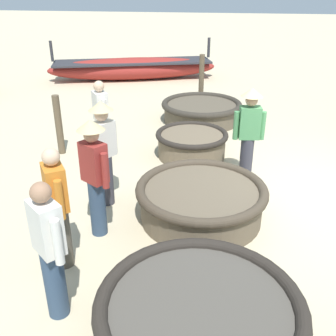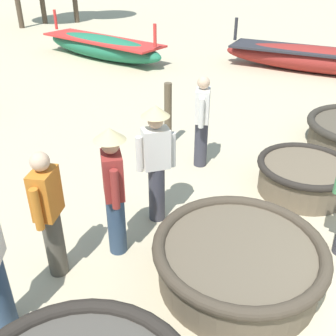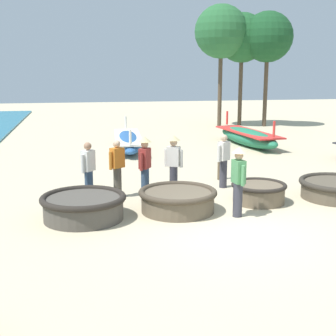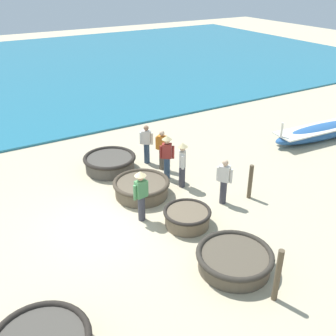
{
  "view_description": "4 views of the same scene",
  "coord_description": "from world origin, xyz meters",
  "px_view_note": "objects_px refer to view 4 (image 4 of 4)",
  "views": [
    {
      "loc": [
        -5.94,
        1.34,
        3.21
      ],
      "look_at": [
        -1.01,
        2.14,
        0.82
      ],
      "focal_mm": 42.0,
      "sensor_mm": 36.0,
      "label": 1
    },
    {
      "loc": [
        -3.84,
        -0.07,
        3.34
      ],
      "look_at": [
        -0.54,
        3.14,
        0.72
      ],
      "focal_mm": 42.0,
      "sensor_mm": 36.0,
      "label": 2
    },
    {
      "loc": [
        -3.24,
        -9.08,
        3.43
      ],
      "look_at": [
        -1.01,
        2.58,
        0.9
      ],
      "focal_mm": 50.0,
      "sensor_mm": 36.0,
      "label": 3
    },
    {
      "loc": [
        9.36,
        -3.44,
        6.93
      ],
      "look_at": [
        -0.65,
        2.52,
        0.94
      ],
      "focal_mm": 42.0,
      "sensor_mm": 36.0,
      "label": 4
    }
  ],
  "objects_px": {
    "mooring_post_mid_beach": "(278,276)",
    "mooring_post_shoreline": "(250,182)",
    "coracle_weathered": "(234,259)",
    "coracle_nearest": "(187,217)",
    "fisherman_crouching": "(224,180)",
    "fisherman_hauling": "(141,193)",
    "long_boat_green_hull": "(324,131)",
    "fisherman_standing_left": "(147,143)",
    "fisherman_standing_right": "(162,149)",
    "coracle_front_right": "(110,162)",
    "fisherman_with_hat": "(182,162)",
    "coracle_upturned": "(141,187)",
    "fisherman_by_coracle": "(167,154)"
  },
  "relations": [
    {
      "from": "coracle_nearest",
      "to": "long_boat_green_hull",
      "type": "distance_m",
      "value": 9.29
    },
    {
      "from": "coracle_nearest",
      "to": "fisherman_standing_right",
      "type": "xyz_separation_m",
      "value": [
        -3.57,
        1.2,
        0.55
      ]
    },
    {
      "from": "long_boat_green_hull",
      "to": "fisherman_hauling",
      "type": "distance_m",
      "value": 10.13
    },
    {
      "from": "mooring_post_shoreline",
      "to": "long_boat_green_hull",
      "type": "bearing_deg",
      "value": 109.39
    },
    {
      "from": "coracle_weathered",
      "to": "mooring_post_mid_beach",
      "type": "distance_m",
      "value": 1.39
    },
    {
      "from": "coracle_nearest",
      "to": "fisherman_with_hat",
      "type": "relative_size",
      "value": 0.86
    },
    {
      "from": "fisherman_standing_left",
      "to": "fisherman_crouching",
      "type": "relative_size",
      "value": 1.0
    },
    {
      "from": "fisherman_by_coracle",
      "to": "fisherman_hauling",
      "type": "relative_size",
      "value": 1.0
    },
    {
      "from": "coracle_front_right",
      "to": "fisherman_by_coracle",
      "type": "bearing_deg",
      "value": 42.89
    },
    {
      "from": "coracle_nearest",
      "to": "coracle_front_right",
      "type": "distance_m",
      "value": 4.54
    },
    {
      "from": "coracle_nearest",
      "to": "long_boat_green_hull",
      "type": "bearing_deg",
      "value": 105.42
    },
    {
      "from": "coracle_nearest",
      "to": "long_boat_green_hull",
      "type": "relative_size",
      "value": 0.26
    },
    {
      "from": "coracle_front_right",
      "to": "fisherman_hauling",
      "type": "bearing_deg",
      "value": -7.8
    },
    {
      "from": "fisherman_standing_left",
      "to": "fisherman_with_hat",
      "type": "height_order",
      "value": "fisherman_with_hat"
    },
    {
      "from": "fisherman_standing_left",
      "to": "fisherman_standing_right",
      "type": "bearing_deg",
      "value": 17.97
    },
    {
      "from": "coracle_front_right",
      "to": "fisherman_standing_right",
      "type": "bearing_deg",
      "value": 61.87
    },
    {
      "from": "coracle_nearest",
      "to": "fisherman_crouching",
      "type": "xyz_separation_m",
      "value": [
        -0.44,
        1.68,
        0.55
      ]
    },
    {
      "from": "fisherman_hauling",
      "to": "long_boat_green_hull",
      "type": "bearing_deg",
      "value": 98.72
    },
    {
      "from": "coracle_weathered",
      "to": "mooring_post_shoreline",
      "type": "relative_size",
      "value": 1.65
    },
    {
      "from": "fisherman_by_coracle",
      "to": "mooring_post_shoreline",
      "type": "height_order",
      "value": "fisherman_by_coracle"
    },
    {
      "from": "coracle_nearest",
      "to": "fisherman_crouching",
      "type": "relative_size",
      "value": 0.91
    },
    {
      "from": "coracle_upturned",
      "to": "fisherman_with_hat",
      "type": "distance_m",
      "value": 1.64
    },
    {
      "from": "coracle_nearest",
      "to": "fisherman_standing_left",
      "type": "xyz_separation_m",
      "value": [
        -4.34,
        0.95,
        0.55
      ]
    },
    {
      "from": "coracle_weathered",
      "to": "fisherman_hauling",
      "type": "bearing_deg",
      "value": -161.88
    },
    {
      "from": "mooring_post_mid_beach",
      "to": "mooring_post_shoreline",
      "type": "distance_m",
      "value": 4.54
    },
    {
      "from": "fisherman_crouching",
      "to": "long_boat_green_hull",
      "type": "bearing_deg",
      "value": 105.61
    },
    {
      "from": "mooring_post_mid_beach",
      "to": "mooring_post_shoreline",
      "type": "xyz_separation_m",
      "value": [
        -3.77,
        2.53,
        -0.11
      ]
    },
    {
      "from": "mooring_post_shoreline",
      "to": "fisherman_by_coracle",
      "type": "bearing_deg",
      "value": -147.46
    },
    {
      "from": "coracle_weathered",
      "to": "fisherman_crouching",
      "type": "xyz_separation_m",
      "value": [
        -2.65,
        1.69,
        0.56
      ]
    },
    {
      "from": "coracle_upturned",
      "to": "coracle_weathered",
      "type": "bearing_deg",
      "value": 4.7
    },
    {
      "from": "fisherman_hauling",
      "to": "fisherman_standing_left",
      "type": "bearing_deg",
      "value": 149.65
    },
    {
      "from": "coracle_front_right",
      "to": "fisherman_crouching",
      "type": "xyz_separation_m",
      "value": [
        4.06,
        2.23,
        0.52
      ]
    },
    {
      "from": "fisherman_standing_left",
      "to": "fisherman_standing_right",
      "type": "distance_m",
      "value": 0.81
    },
    {
      "from": "coracle_nearest",
      "to": "fisherman_by_coracle",
      "type": "bearing_deg",
      "value": 160.84
    },
    {
      "from": "long_boat_green_hull",
      "to": "fisherman_standing_left",
      "type": "xyz_separation_m",
      "value": [
        -1.87,
        -8.01,
        0.5
      ]
    },
    {
      "from": "coracle_front_right",
      "to": "fisherman_standing_left",
      "type": "height_order",
      "value": "fisherman_standing_left"
    },
    {
      "from": "fisherman_hauling",
      "to": "fisherman_by_coracle",
      "type": "bearing_deg",
      "value": 133.26
    },
    {
      "from": "coracle_weathered",
      "to": "fisherman_by_coracle",
      "type": "distance_m",
      "value": 5.2
    },
    {
      "from": "mooring_post_shoreline",
      "to": "coracle_front_right",
      "type": "bearing_deg",
      "value": -143.08
    },
    {
      "from": "coracle_front_right",
      "to": "fisherman_with_hat",
      "type": "height_order",
      "value": "fisherman_with_hat"
    },
    {
      "from": "fisherman_crouching",
      "to": "mooring_post_mid_beach",
      "type": "distance_m",
      "value": 4.26
    },
    {
      "from": "coracle_weathered",
      "to": "mooring_post_mid_beach",
      "type": "height_order",
      "value": "mooring_post_mid_beach"
    },
    {
      "from": "long_boat_green_hull",
      "to": "fisherman_crouching",
      "type": "relative_size",
      "value": 3.53
    },
    {
      "from": "fisherman_with_hat",
      "to": "coracle_nearest",
      "type": "bearing_deg",
      "value": -28.79
    },
    {
      "from": "coracle_nearest",
      "to": "long_boat_green_hull",
      "type": "xyz_separation_m",
      "value": [
        -2.47,
        8.96,
        0.06
      ]
    },
    {
      "from": "fisherman_standing_left",
      "to": "coracle_nearest",
      "type": "bearing_deg",
      "value": -12.36
    },
    {
      "from": "fisherman_hauling",
      "to": "mooring_post_shoreline",
      "type": "height_order",
      "value": "fisherman_hauling"
    },
    {
      "from": "fisherman_standing_left",
      "to": "mooring_post_mid_beach",
      "type": "height_order",
      "value": "fisherman_standing_left"
    },
    {
      "from": "coracle_weathered",
      "to": "fisherman_by_coracle",
      "type": "xyz_separation_m",
      "value": [
        -5.06,
        1.0,
        0.68
      ]
    },
    {
      "from": "fisherman_standing_left",
      "to": "fisherman_standing_right",
      "type": "xyz_separation_m",
      "value": [
        0.77,
        0.25,
        0.0
      ]
    }
  ]
}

